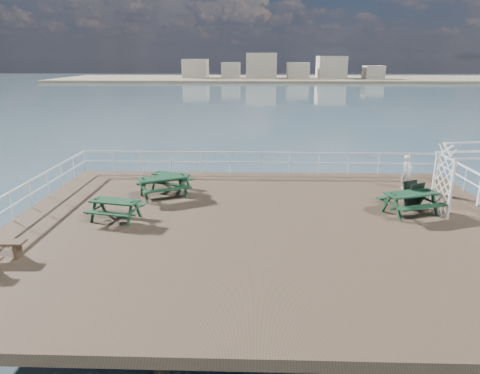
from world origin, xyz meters
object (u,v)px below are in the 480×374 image
at_px(picnic_table_d, 115,206).
at_px(trellis_arbor, 468,182).
at_px(picnic_table_a, 163,182).
at_px(picnic_table_b, 171,178).
at_px(person, 407,172).
at_px(picnic_table_c, 411,198).

xyz_separation_m(picnic_table_d, trellis_arbor, (12.83, 1.17, 0.67)).
xyz_separation_m(picnic_table_a, picnic_table_b, (0.11, 1.06, -0.11)).
xyz_separation_m(picnic_table_b, trellis_arbor, (11.53, -2.57, 0.69)).
bearing_deg(trellis_arbor, picnic_table_d, 175.50).
bearing_deg(picnic_table_a, person, -18.34).
height_order(picnic_table_a, picnic_table_c, picnic_table_a).
distance_m(picnic_table_d, trellis_arbor, 12.90).
bearing_deg(picnic_table_b, trellis_arbor, 10.19).
relative_size(picnic_table_a, picnic_table_c, 1.06).
bearing_deg(picnic_table_d, picnic_table_c, 17.45).
relative_size(picnic_table_c, picnic_table_d, 1.19).
bearing_deg(picnic_table_b, picnic_table_a, -73.34).
distance_m(picnic_table_c, trellis_arbor, 2.17).
height_order(picnic_table_d, trellis_arbor, trellis_arbor).
height_order(picnic_table_a, trellis_arbor, trellis_arbor).
distance_m(picnic_table_b, picnic_table_c, 9.87).
distance_m(picnic_table_c, picnic_table_d, 10.79).
xyz_separation_m(picnic_table_d, person, (11.66, 4.14, 0.22)).
relative_size(picnic_table_a, picnic_table_b, 1.24).
height_order(picnic_table_c, picnic_table_d, picnic_table_c).
bearing_deg(picnic_table_a, trellis_arbor, -33.67).
bearing_deg(picnic_table_c, trellis_arbor, -13.29).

